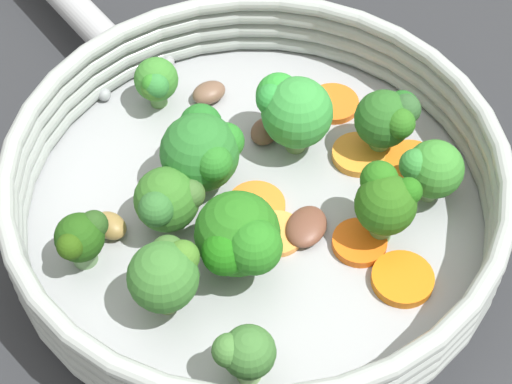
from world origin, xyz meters
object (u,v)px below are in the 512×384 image
at_px(carrot_slice_0, 333,104).
at_px(carrot_slice_3, 359,243).
at_px(broccoli_floret_5, 165,273).
at_px(broccoli_floret_2, 156,82).
at_px(broccoli_floret_7, 244,353).
at_px(mushroom_piece_3, 265,131).
at_px(carrot_slice_2, 358,154).
at_px(mushroom_piece_1, 110,226).
at_px(mushroom_piece_0, 209,93).
at_px(mushroom_piece_2, 306,227).
at_px(carrot_slice_5, 403,279).
at_px(carrot_slice_4, 412,163).
at_px(broccoli_floret_8, 167,201).
at_px(broccoli_floret_10, 389,118).
at_px(broccoli_floret_0, 430,167).
at_px(carrot_slice_1, 278,233).
at_px(broccoli_floret_3, 386,201).
at_px(carrot_slice_6, 260,207).
at_px(skillet, 256,216).
at_px(broccoli_floret_1, 292,109).
at_px(broccoli_floret_4, 81,238).
at_px(broccoli_floret_9, 239,238).

xyz_separation_m(carrot_slice_0, carrot_slice_3, (0.00, 0.11, 0.00)).
distance_m(carrot_slice_0, broccoli_floret_5, 0.18).
height_order(broccoli_floret_2, broccoli_floret_7, broccoli_floret_7).
bearing_deg(mushroom_piece_3, carrot_slice_2, 158.35).
bearing_deg(mushroom_piece_1, carrot_slice_3, 171.42).
distance_m(mushroom_piece_0, mushroom_piece_2, 0.12).
bearing_deg(carrot_slice_5, carrot_slice_2, -83.74).
height_order(carrot_slice_4, broccoli_floret_8, broccoli_floret_8).
distance_m(carrot_slice_5, broccoli_floret_7, 0.11).
xyz_separation_m(broccoli_floret_5, broccoli_floret_10, (-0.14, -0.10, -0.00)).
height_order(broccoli_floret_0, broccoli_floret_7, broccoli_floret_0).
relative_size(carrot_slice_1, broccoli_floret_10, 0.66).
bearing_deg(carrot_slice_3, broccoli_floret_5, 14.94).
xyz_separation_m(carrot_slice_4, mushroom_piece_2, (0.07, 0.04, 0.00)).
relative_size(carrot_slice_4, broccoli_floret_3, 0.71).
relative_size(carrot_slice_6, broccoli_floret_0, 0.82).
bearing_deg(broccoli_floret_0, mushroom_piece_1, 3.81).
distance_m(carrot_slice_1, broccoli_floret_7, 0.09).
bearing_deg(mushroom_piece_0, broccoli_floret_0, 144.14).
bearing_deg(carrot_slice_0, broccoli_floret_0, 119.84).
height_order(carrot_slice_0, carrot_slice_6, carrot_slice_0).
bearing_deg(broccoli_floret_3, skillet, -19.37).
height_order(broccoli_floret_0, mushroom_piece_1, broccoli_floret_0).
bearing_deg(carrot_slice_0, mushroom_piece_1, 31.89).
bearing_deg(broccoli_floret_8, broccoli_floret_2, -86.70).
distance_m(broccoli_floret_1, broccoli_floret_3, 0.09).
relative_size(carrot_slice_0, broccoli_floret_1, 0.62).
height_order(broccoli_floret_5, broccoli_floret_10, broccoli_floret_5).
height_order(carrot_slice_5, broccoli_floret_4, broccoli_floret_4).
height_order(broccoli_floret_7, mushroom_piece_1, broccoli_floret_7).
distance_m(carrot_slice_6, mushroom_piece_1, 0.09).
bearing_deg(broccoli_floret_8, carrot_slice_2, -160.38).
xyz_separation_m(broccoli_floret_7, mushroom_piece_2, (-0.04, -0.09, -0.02)).
bearing_deg(broccoli_floret_5, broccoli_floret_3, -163.31).
distance_m(carrot_slice_4, carrot_slice_6, 0.10).
height_order(carrot_slice_2, carrot_slice_3, same).
relative_size(carrot_slice_3, carrot_slice_4, 0.92).
bearing_deg(mushroom_piece_1, broccoli_floret_10, -163.94).
distance_m(skillet, mushroom_piece_0, 0.10).
distance_m(carrot_slice_2, broccoli_floret_9, 0.11).
xyz_separation_m(carrot_slice_1, mushroom_piece_0, (0.03, -0.11, 0.00)).
height_order(broccoli_floret_5, mushroom_piece_3, broccoli_floret_5).
distance_m(broccoli_floret_4, mushroom_piece_1, 0.03).
relative_size(carrot_slice_1, broccoli_floret_5, 0.62).
bearing_deg(broccoli_floret_1, mushroom_piece_0, -41.68).
relative_size(broccoli_floret_0, broccoli_floret_10, 0.92).
relative_size(broccoli_floret_1, mushroom_piece_2, 1.75).
height_order(carrot_slice_6, broccoli_floret_3, broccoli_floret_3).
xyz_separation_m(mushroom_piece_0, mushroom_piece_3, (-0.03, 0.04, -0.00)).
relative_size(broccoli_floret_3, broccoli_floret_8, 1.17).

